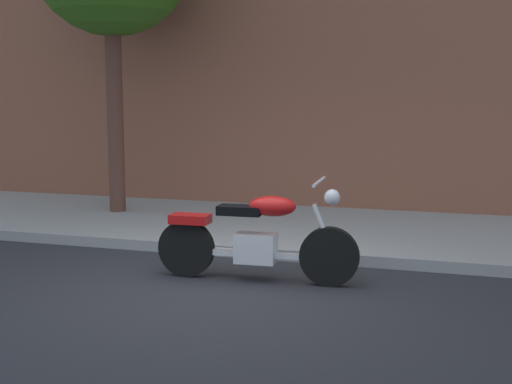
% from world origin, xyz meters
% --- Properties ---
extents(ground_plane, '(60.00, 60.00, 0.00)m').
position_xyz_m(ground_plane, '(0.00, 0.00, 0.00)').
color(ground_plane, '#28282D').
extents(sidewalk, '(20.90, 3.36, 0.14)m').
position_xyz_m(sidewalk, '(0.00, 3.14, 0.07)').
color(sidewalk, '#959595').
rests_on(sidewalk, ground).
extents(motorcycle, '(2.25, 0.70, 1.14)m').
position_xyz_m(motorcycle, '(0.30, 0.53, 0.47)').
color(motorcycle, black).
rests_on(motorcycle, ground).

